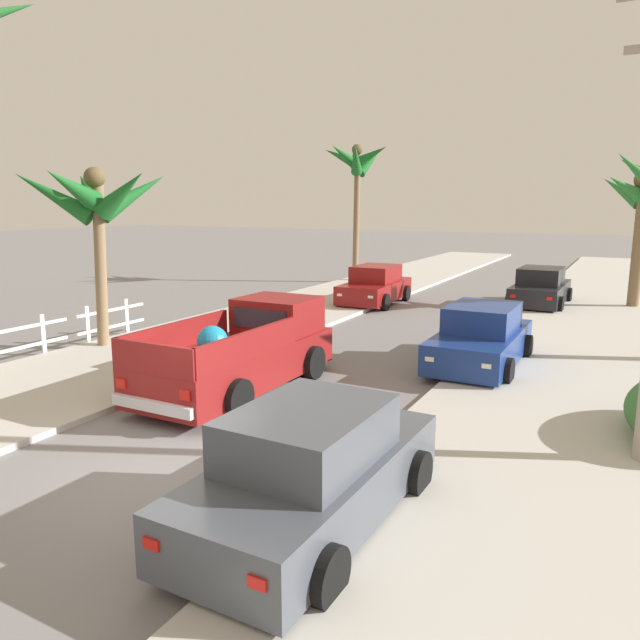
{
  "coord_description": "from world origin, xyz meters",
  "views": [
    {
      "loc": [
        6.09,
        -6.32,
        3.93
      ],
      "look_at": [
        -0.48,
        6.08,
        1.2
      ],
      "focal_mm": 33.4,
      "sensor_mm": 36.0,
      "label": 1
    }
  ],
  "objects_px": {
    "car_right_near": "(312,470)",
    "car_right_mid": "(481,338)",
    "car_left_mid": "(375,286)",
    "pickup_truck": "(244,353)",
    "palm_tree_left_fore": "(95,201)",
    "car_left_near": "(540,288)",
    "palm_tree_right_mid": "(356,165)"
  },
  "relations": [
    {
      "from": "pickup_truck",
      "to": "palm_tree_right_mid",
      "type": "relative_size",
      "value": 0.75
    },
    {
      "from": "pickup_truck",
      "to": "palm_tree_left_fore",
      "type": "xyz_separation_m",
      "value": [
        -5.57,
        1.19,
        3.25
      ]
    },
    {
      "from": "palm_tree_right_mid",
      "to": "car_left_mid",
      "type": "bearing_deg",
      "value": -58.61
    },
    {
      "from": "car_right_near",
      "to": "car_right_mid",
      "type": "distance_m",
      "value": 8.39
    },
    {
      "from": "car_right_near",
      "to": "palm_tree_right_mid",
      "type": "bearing_deg",
      "value": 113.37
    },
    {
      "from": "car_left_near",
      "to": "palm_tree_right_mid",
      "type": "distance_m",
      "value": 11.41
    },
    {
      "from": "palm_tree_left_fore",
      "to": "car_left_mid",
      "type": "bearing_deg",
      "value": 70.45
    },
    {
      "from": "pickup_truck",
      "to": "car_right_mid",
      "type": "bearing_deg",
      "value": 44.92
    },
    {
      "from": "pickup_truck",
      "to": "car_right_mid",
      "type": "height_order",
      "value": "pickup_truck"
    },
    {
      "from": "pickup_truck",
      "to": "palm_tree_right_mid",
      "type": "bearing_deg",
      "value": 107.19
    },
    {
      "from": "palm_tree_left_fore",
      "to": "palm_tree_right_mid",
      "type": "height_order",
      "value": "palm_tree_right_mid"
    },
    {
      "from": "car_right_mid",
      "to": "palm_tree_left_fore",
      "type": "distance_m",
      "value": 10.67
    },
    {
      "from": "car_right_near",
      "to": "car_right_mid",
      "type": "bearing_deg",
      "value": 89.14
    },
    {
      "from": "pickup_truck",
      "to": "car_right_near",
      "type": "distance_m",
      "value": 5.85
    },
    {
      "from": "pickup_truck",
      "to": "car_left_mid",
      "type": "xyz_separation_m",
      "value": [
        -1.84,
        11.7,
        -0.07
      ]
    },
    {
      "from": "car_right_near",
      "to": "car_left_mid",
      "type": "height_order",
      "value": "same"
    },
    {
      "from": "pickup_truck",
      "to": "car_left_mid",
      "type": "height_order",
      "value": "pickup_truck"
    },
    {
      "from": "car_left_near",
      "to": "palm_tree_right_mid",
      "type": "bearing_deg",
      "value": 159.95
    },
    {
      "from": "pickup_truck",
      "to": "palm_tree_left_fore",
      "type": "height_order",
      "value": "palm_tree_left_fore"
    },
    {
      "from": "pickup_truck",
      "to": "palm_tree_right_mid",
      "type": "distance_m",
      "value": 19.11
    },
    {
      "from": "car_left_near",
      "to": "car_right_mid",
      "type": "distance_m",
      "value": 9.99
    },
    {
      "from": "palm_tree_left_fore",
      "to": "palm_tree_right_mid",
      "type": "xyz_separation_m",
      "value": [
        0.13,
        16.41,
        1.82
      ]
    },
    {
      "from": "car_right_near",
      "to": "car_left_near",
      "type": "bearing_deg",
      "value": 89.63
    },
    {
      "from": "car_left_near",
      "to": "car_right_near",
      "type": "distance_m",
      "value": 18.37
    },
    {
      "from": "car_right_near",
      "to": "palm_tree_right_mid",
      "type": "height_order",
      "value": "palm_tree_right_mid"
    },
    {
      "from": "car_left_mid",
      "to": "palm_tree_right_mid",
      "type": "xyz_separation_m",
      "value": [
        -3.6,
        5.9,
        5.14
      ]
    },
    {
      "from": "car_right_mid",
      "to": "palm_tree_right_mid",
      "type": "distance_m",
      "value": 17.31
    },
    {
      "from": "car_right_mid",
      "to": "palm_tree_right_mid",
      "type": "height_order",
      "value": "palm_tree_right_mid"
    },
    {
      "from": "car_left_near",
      "to": "car_right_near",
      "type": "relative_size",
      "value": 1.0
    },
    {
      "from": "palm_tree_left_fore",
      "to": "car_left_near",
      "type": "bearing_deg",
      "value": 53.09
    },
    {
      "from": "car_left_mid",
      "to": "palm_tree_left_fore",
      "type": "relative_size",
      "value": 0.87
    },
    {
      "from": "car_right_near",
      "to": "palm_tree_left_fore",
      "type": "height_order",
      "value": "palm_tree_left_fore"
    }
  ]
}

